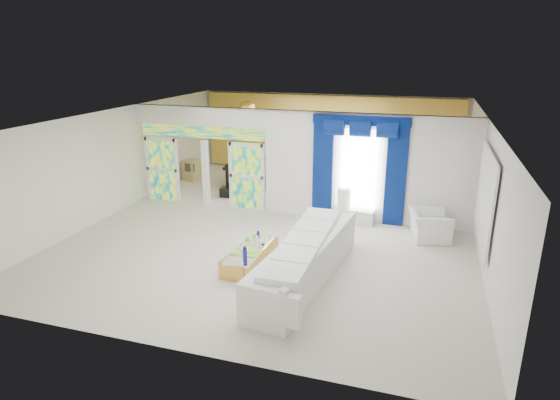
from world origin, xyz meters
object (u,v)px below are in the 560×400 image
(armchair, at_px, (429,225))
(coffee_table, at_px, (250,257))
(console_table, at_px, (354,215))
(white_sofa, at_px, (306,262))
(grand_piano, at_px, (251,172))

(armchair, bearing_deg, coffee_table, 115.00)
(console_table, xyz_separation_m, armchair, (2.00, -0.63, 0.17))
(white_sofa, height_order, coffee_table, white_sofa)
(white_sofa, xyz_separation_m, console_table, (0.43, 3.76, -0.22))
(coffee_table, relative_size, armchair, 1.60)
(armchair, bearing_deg, console_table, 60.75)
(console_table, distance_m, grand_piano, 4.93)
(coffee_table, bearing_deg, console_table, 62.77)
(armchair, height_order, grand_piano, grand_piano)
(console_table, bearing_deg, armchair, -17.42)
(coffee_table, xyz_separation_m, console_table, (1.78, 3.46, -0.01))
(console_table, height_order, grand_piano, grand_piano)
(white_sofa, relative_size, coffee_table, 2.43)
(white_sofa, xyz_separation_m, grand_piano, (-3.66, 6.49, 0.03))
(white_sofa, bearing_deg, console_table, 90.04)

